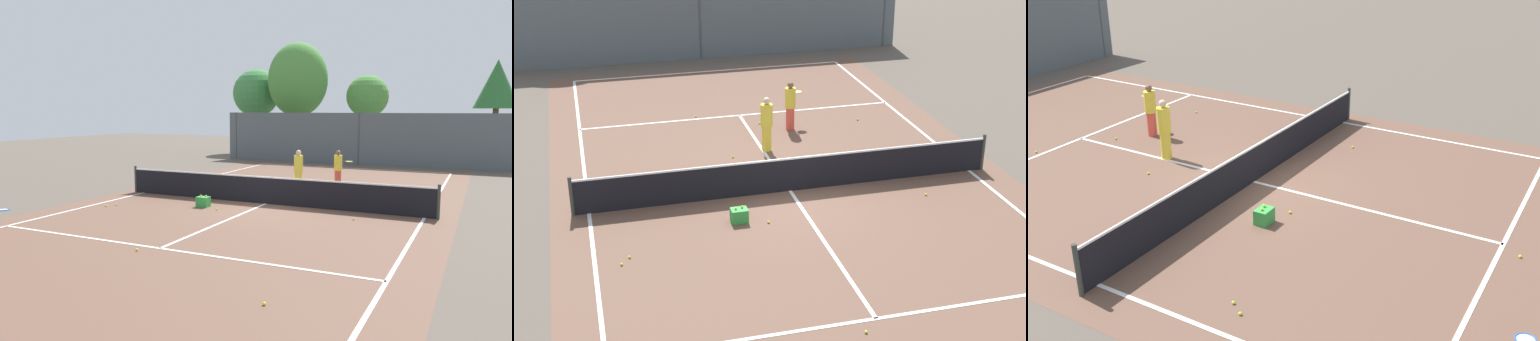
% 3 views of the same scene
% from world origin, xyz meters
% --- Properties ---
extents(ground_plane, '(80.00, 80.00, 0.00)m').
position_xyz_m(ground_plane, '(0.00, 0.00, 0.00)').
color(ground_plane, brown).
extents(court_surface, '(13.00, 25.00, 0.01)m').
position_xyz_m(court_surface, '(0.00, 0.00, 0.00)').
color(court_surface, brown).
rests_on(court_surface, ground_plane).
extents(tennis_net, '(11.90, 0.10, 1.10)m').
position_xyz_m(tennis_net, '(0.00, 0.00, 0.51)').
color(tennis_net, '#333833').
rests_on(tennis_net, ground_plane).
extents(perimeter_fence, '(18.00, 0.12, 3.20)m').
position_xyz_m(perimeter_fence, '(0.00, 14.00, 1.60)').
color(perimeter_fence, '#515B60').
rests_on(perimeter_fence, ground_plane).
extents(player_0, '(0.37, 0.37, 1.75)m').
position_xyz_m(player_0, '(0.12, 3.04, 0.89)').
color(player_0, yellow).
rests_on(player_0, ground_plane).
extents(player_2, '(0.78, 0.85, 1.65)m').
position_xyz_m(player_2, '(1.36, 4.67, 0.85)').
color(player_2, '#E54C3F').
rests_on(player_2, ground_plane).
extents(ball_crate, '(0.43, 0.33, 0.43)m').
position_xyz_m(ball_crate, '(-1.78, -1.45, 0.18)').
color(ball_crate, green).
rests_on(ball_crate, ground_plane).
extents(tennis_ball_0, '(0.07, 0.07, 0.07)m').
position_xyz_m(tennis_ball_0, '(-0.38, -6.81, 0.03)').
color(tennis_ball_0, '#CCE533').
rests_on(tennis_ball_0, ground_plane).
extents(tennis_ball_1, '(0.07, 0.07, 0.07)m').
position_xyz_m(tennis_ball_1, '(-4.94, 0.33, 0.03)').
color(tennis_ball_1, '#CCE533').
rests_on(tennis_ball_1, ground_plane).
extents(tennis_ball_2, '(0.07, 0.07, 0.07)m').
position_xyz_m(tennis_ball_2, '(3.54, -1.25, 0.03)').
color(tennis_ball_2, '#CCE533').
rests_on(tennis_ball_2, ground_plane).
extents(tennis_ball_3, '(0.07, 0.07, 0.07)m').
position_xyz_m(tennis_ball_3, '(-1.51, 6.63, 0.03)').
color(tennis_ball_3, '#CCE533').
rests_on(tennis_ball_3, ground_plane).
extents(tennis_ball_4, '(0.07, 0.07, 0.07)m').
position_xyz_m(tennis_ball_4, '(-1.07, -1.73, 0.03)').
color(tennis_ball_4, '#CCE533').
rests_on(tennis_ball_4, ground_plane).
extents(tennis_ball_6, '(0.07, 0.07, 0.07)m').
position_xyz_m(tennis_ball_6, '(0.48, 5.40, 0.03)').
color(tennis_ball_6, '#CCE533').
rests_on(tennis_ball_6, ground_plane).
extents(tennis_ball_7, '(0.07, 0.07, 0.07)m').
position_xyz_m(tennis_ball_7, '(-4.69, -2.60, 0.03)').
color(tennis_ball_7, '#CCE533').
rests_on(tennis_ball_7, ground_plane).
extents(tennis_ball_8, '(0.07, 0.07, 0.07)m').
position_xyz_m(tennis_ball_8, '(-4.90, -2.89, 0.03)').
color(tennis_ball_8, '#CCE533').
rests_on(tennis_ball_8, ground_plane).
extents(tennis_ball_9, '(0.07, 0.07, 0.07)m').
position_xyz_m(tennis_ball_9, '(3.85, 4.88, 0.03)').
color(tennis_ball_9, '#CCE533').
rests_on(tennis_ball_9, ground_plane).
extents(tennis_ball_10, '(0.07, 0.07, 0.07)m').
position_xyz_m(tennis_ball_10, '(-1.03, 2.72, 0.03)').
color(tennis_ball_10, '#CCE533').
rests_on(tennis_ball_10, ground_plane).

